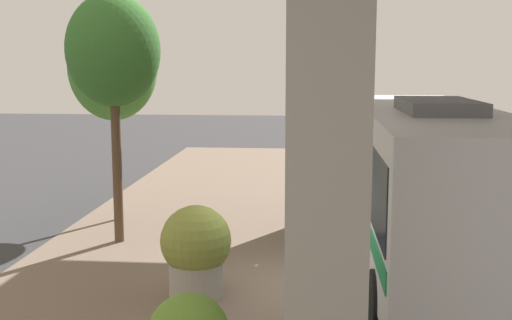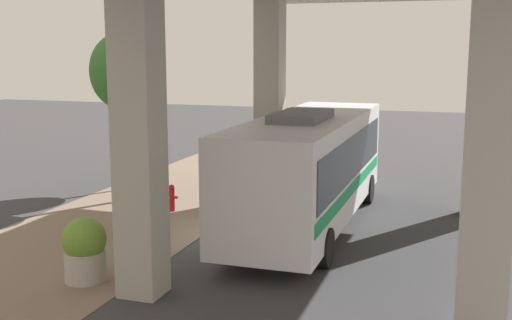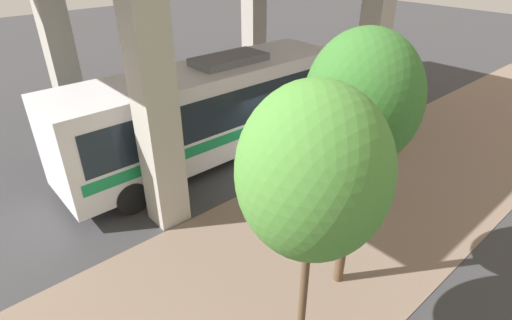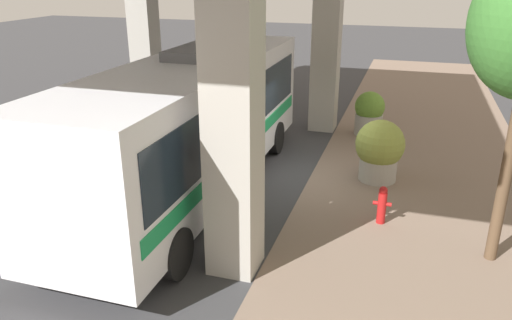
{
  "view_description": "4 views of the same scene",
  "coord_description": "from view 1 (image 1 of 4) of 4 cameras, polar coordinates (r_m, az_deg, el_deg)",
  "views": [
    {
      "loc": [
        0.33,
        -11.74,
        4.31
      ],
      "look_at": [
        -0.71,
        -0.02,
        2.5
      ],
      "focal_mm": 45.0,
      "sensor_mm": 36.0,
      "label": 1
    },
    {
      "loc": [
        7.09,
        -16.69,
        5.34
      ],
      "look_at": [
        1.41,
        0.43,
        2.2
      ],
      "focal_mm": 45.0,
      "sensor_mm": 36.0,
      "label": 2
    },
    {
      "loc": [
        -8.19,
        8.98,
        7.22
      ],
      "look_at": [
        0.11,
        1.67,
        0.96
      ],
      "focal_mm": 28.0,
      "sensor_mm": 36.0,
      "label": 3
    },
    {
      "loc": [
        -2.38,
        12.56,
        5.47
      ],
      "look_at": [
        0.96,
        1.9,
        1.14
      ],
      "focal_mm": 35.0,
      "sensor_mm": 36.0,
      "label": 4
    }
  ],
  "objects": [
    {
      "name": "ground_plane",
      "position": [
        12.51,
        3.32,
        -11.43
      ],
      "size": [
        80.0,
        80.0,
        0.0
      ],
      "primitive_type": "plane",
      "color": "#38383A",
      "rests_on": "ground"
    },
    {
      "name": "sidewalk_strip",
      "position": [
        12.94,
        -10.33,
        -10.82
      ],
      "size": [
        6.0,
        40.0,
        0.02
      ],
      "color": "#7A6656",
      "rests_on": "ground"
    },
    {
      "name": "bus",
      "position": [
        13.82,
        14.81,
        -1.37
      ],
      "size": [
        2.77,
        10.49,
        3.6
      ],
      "color": "silver",
      "rests_on": "ground"
    },
    {
      "name": "fire_hydrant",
      "position": [
        14.52,
        -4.65,
        -6.65
      ],
      "size": [
        0.41,
        0.2,
        0.92
      ],
      "color": "#B21919",
      "rests_on": "ground"
    },
    {
      "name": "planter_middle",
      "position": [
        11.98,
        -5.35,
        -7.92
      ],
      "size": [
        1.31,
        1.31,
        1.71
      ],
      "color": "#ADA89E",
      "rests_on": "ground"
    },
    {
      "name": "street_tree_near",
      "position": [
        17.58,
        -12.61,
        8.0
      ],
      "size": [
        2.35,
        2.35,
        5.57
      ],
      "color": "brown",
      "rests_on": "ground"
    },
    {
      "name": "street_tree_far",
      "position": [
        15.37,
        -12.57,
        9.38
      ],
      "size": [
        2.18,
        2.18,
        5.89
      ],
      "color": "brown",
      "rests_on": "ground"
    }
  ]
}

